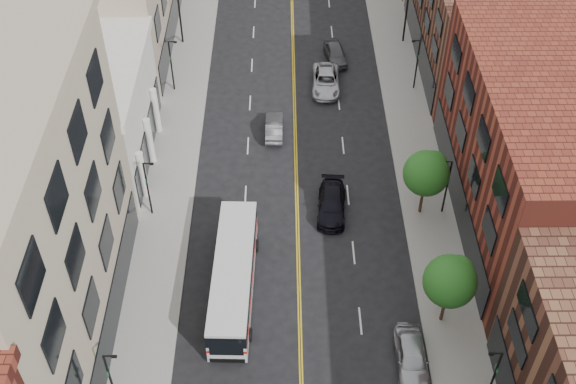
{
  "coord_description": "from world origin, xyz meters",
  "views": [
    {
      "loc": [
        -1.02,
        -14.46,
        39.08
      ],
      "look_at": [
        -0.72,
        21.13,
        5.0
      ],
      "focal_mm": 45.0,
      "sensor_mm": 36.0,
      "label": 1
    }
  ],
  "objects_px": {
    "car_lane_behind": "(274,127)",
    "car_lane_c": "(335,53)",
    "car_parked_far": "(412,357)",
    "city_bus": "(234,275)",
    "car_lane_a": "(332,204)",
    "car_lane_b": "(326,81)"
  },
  "relations": [
    {
      "from": "car_lane_behind",
      "to": "car_lane_c",
      "type": "bearing_deg",
      "value": -117.22
    },
    {
      "from": "city_bus",
      "to": "car_lane_a",
      "type": "bearing_deg",
      "value": 49.61
    },
    {
      "from": "car_lane_b",
      "to": "city_bus",
      "type": "bearing_deg",
      "value": -105.12
    },
    {
      "from": "city_bus",
      "to": "car_lane_c",
      "type": "height_order",
      "value": "city_bus"
    },
    {
      "from": "car_parked_far",
      "to": "car_lane_b",
      "type": "height_order",
      "value": "car_parked_far"
    },
    {
      "from": "car_parked_far",
      "to": "car_lane_behind",
      "type": "relative_size",
      "value": 1.15
    },
    {
      "from": "car_lane_behind",
      "to": "car_lane_a",
      "type": "relative_size",
      "value": 0.8
    },
    {
      "from": "car_parked_far",
      "to": "car_lane_b",
      "type": "distance_m",
      "value": 29.85
    },
    {
      "from": "car_parked_far",
      "to": "car_lane_b",
      "type": "relative_size",
      "value": 0.87
    },
    {
      "from": "city_bus",
      "to": "car_lane_a",
      "type": "distance_m",
      "value": 10.48
    },
    {
      "from": "city_bus",
      "to": "car_lane_a",
      "type": "height_order",
      "value": "city_bus"
    },
    {
      "from": "car_lane_c",
      "to": "car_lane_a",
      "type": "bearing_deg",
      "value": -101.75
    },
    {
      "from": "car_lane_behind",
      "to": "car_lane_c",
      "type": "height_order",
      "value": "car_lane_c"
    },
    {
      "from": "city_bus",
      "to": "car_lane_c",
      "type": "relative_size",
      "value": 2.61
    },
    {
      "from": "city_bus",
      "to": "car_parked_far",
      "type": "relative_size",
      "value": 2.45
    },
    {
      "from": "car_parked_far",
      "to": "car_lane_behind",
      "type": "height_order",
      "value": "car_parked_far"
    },
    {
      "from": "car_lane_c",
      "to": "car_lane_behind",
      "type": "bearing_deg",
      "value": -125.4
    },
    {
      "from": "car_lane_b",
      "to": "car_lane_c",
      "type": "xyz_separation_m",
      "value": [
        1.13,
        4.55,
        0.0
      ]
    },
    {
      "from": "car_lane_behind",
      "to": "car_lane_b",
      "type": "distance_m",
      "value": 8.12
    },
    {
      "from": "car_lane_a",
      "to": "car_lane_b",
      "type": "xyz_separation_m",
      "value": [
        0.31,
        16.04,
        0.01
      ]
    },
    {
      "from": "car_lane_b",
      "to": "car_lane_c",
      "type": "height_order",
      "value": "car_lane_c"
    },
    {
      "from": "car_parked_far",
      "to": "car_lane_a",
      "type": "xyz_separation_m",
      "value": [
        -4.25,
        13.55,
        -0.06
      ]
    }
  ]
}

